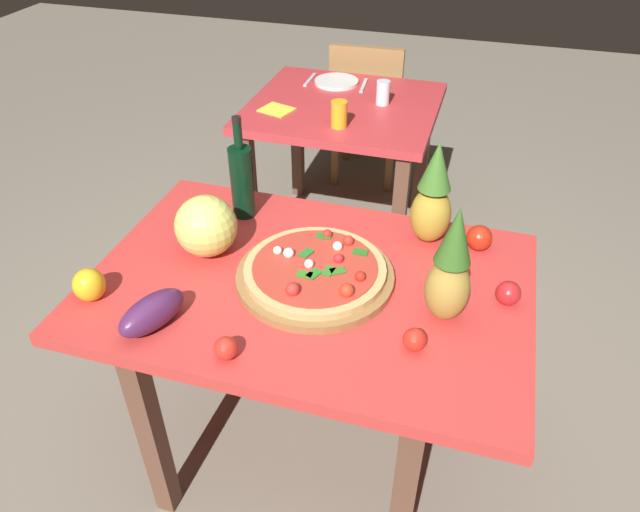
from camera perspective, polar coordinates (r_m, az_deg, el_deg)
ground_plane at (r=2.26m, az=-0.82°, el=-17.15°), size 10.00×10.00×0.00m
display_table at (r=1.77m, az=-1.01°, el=-4.63°), size 1.26×0.85×0.75m
background_table at (r=2.90m, az=2.24°, el=12.32°), size 0.87×0.81×0.75m
dining_chair at (r=3.52m, az=4.61°, el=14.28°), size 0.42×0.42×0.85m
pizza_board at (r=1.71m, az=-0.48°, el=-1.97°), size 0.46×0.46×0.02m
pizza at (r=1.69m, az=-0.41°, el=-1.27°), size 0.41×0.41×0.06m
wine_bottle at (r=1.95m, az=-7.55°, el=7.29°), size 0.08×0.08×0.35m
pineapple_left at (r=1.54m, az=12.45°, el=-1.40°), size 0.12×0.12×0.34m
pineapple_right at (r=1.83m, az=10.83°, el=5.50°), size 0.12×0.12×0.34m
melon at (r=1.80m, az=-10.94°, el=2.85°), size 0.19×0.19×0.19m
bell_pepper at (r=1.75m, az=-21.39°, el=-2.60°), size 0.09×0.09×0.10m
eggplant at (r=1.60m, az=-15.92°, el=-5.26°), size 0.16×0.22×0.09m
tomato_at_corner at (r=1.70m, az=17.73°, el=-3.42°), size 0.07×0.07×0.07m
tomato_beside_pepper at (r=1.88m, az=15.13°, el=1.71°), size 0.08×0.08×0.08m
tomato_near_board at (r=1.51m, az=9.11°, el=-7.98°), size 0.06×0.06×0.06m
tomato_by_bottle at (r=1.49m, az=-9.07°, el=-8.78°), size 0.06×0.06×0.06m
drinking_glass_juice at (r=2.59m, az=1.86°, el=13.52°), size 0.07×0.07×0.11m
drinking_glass_water at (r=2.84m, az=6.10°, el=15.40°), size 0.06×0.06×0.11m
dinner_plate at (r=3.09m, az=1.61°, el=16.47°), size 0.22×0.22×0.02m
fork_utensil at (r=3.13m, az=-0.98°, el=16.66°), size 0.02×0.18×0.01m
knife_utensil at (r=3.06m, az=4.24°, el=16.10°), size 0.03×0.18×0.01m
napkin_folded at (r=2.78m, az=-4.20°, el=13.90°), size 0.17×0.16×0.01m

